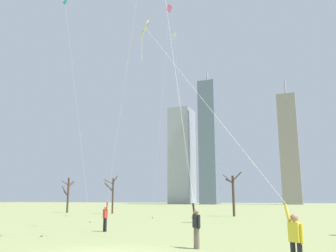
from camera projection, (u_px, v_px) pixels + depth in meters
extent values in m
cylinder|color=black|center=(104.00, 225.00, 22.73)|extent=(0.14, 0.14, 0.85)
cylinder|color=black|center=(106.00, 225.00, 22.55)|extent=(0.14, 0.14, 0.85)
cube|color=red|center=(105.00, 214.00, 22.79)|extent=(0.39, 0.36, 0.54)
sphere|color=beige|center=(106.00, 207.00, 22.86)|extent=(0.22, 0.22, 0.22)
cylinder|color=red|center=(104.00, 214.00, 22.95)|extent=(0.09, 0.09, 0.55)
cylinder|color=red|center=(107.00, 206.00, 22.71)|extent=(0.22, 0.19, 0.56)
cylinder|color=silver|center=(126.00, 76.00, 20.97)|extent=(5.12, 5.19, 14.65)
cube|color=yellow|center=(295.00, 232.00, 9.91)|extent=(0.39, 0.35, 0.54)
sphere|color=#9E7051|center=(294.00, 218.00, 9.99)|extent=(0.22, 0.22, 0.22)
cylinder|color=yellow|center=(302.00, 234.00, 9.74)|extent=(0.09, 0.09, 0.55)
cylinder|color=yellow|center=(288.00, 214.00, 10.18)|extent=(0.22, 0.19, 0.56)
cube|color=yellow|center=(145.00, 28.00, 19.20)|extent=(0.64, 0.96, 1.06)
cylinder|color=black|center=(145.00, 28.00, 19.20)|extent=(0.22, 0.31, 0.66)
cylinder|color=yellow|center=(142.00, 47.00, 18.85)|extent=(0.02, 0.02, 1.56)
cylinder|color=silver|center=(195.00, 89.00, 14.72)|extent=(7.05, 4.98, 9.32)
cylinder|color=#726656|center=(198.00, 238.00, 14.72)|extent=(0.14, 0.14, 0.85)
cylinder|color=#726656|center=(195.00, 238.00, 14.92)|extent=(0.14, 0.14, 0.85)
cube|color=black|center=(196.00, 221.00, 14.96)|extent=(0.38, 0.38, 0.54)
sphere|color=#9E7051|center=(196.00, 212.00, 15.04)|extent=(0.22, 0.22, 0.22)
cylinder|color=black|center=(199.00, 222.00, 14.76)|extent=(0.09, 0.09, 0.55)
cylinder|color=black|center=(194.00, 209.00, 15.24)|extent=(0.21, 0.21, 0.56)
cylinder|color=silver|center=(173.00, 56.00, 20.87)|extent=(4.45, 6.72, 16.96)
cube|color=teal|center=(65.00, 2.00, 37.32)|extent=(0.74, 0.20, 0.73)
cylinder|color=black|center=(65.00, 2.00, 37.32)|extent=(0.03, 0.17, 0.47)
cylinder|color=teal|center=(64.00, 8.00, 37.07)|extent=(0.02, 0.02, 1.03)
cylinder|color=silver|center=(76.00, 103.00, 34.42)|extent=(4.10, 0.30, 22.40)
cylinder|color=#3F3833|center=(90.00, 222.00, 31.53)|extent=(0.10, 0.10, 0.08)
cube|color=white|center=(174.00, 35.00, 45.31)|extent=(0.93, 0.52, 1.03)
cylinder|color=black|center=(174.00, 35.00, 45.31)|extent=(0.07, 0.14, 0.68)
cylinder|color=silver|center=(182.00, 120.00, 42.19)|extent=(2.37, 0.88, 22.59)
cylinder|color=#3F3833|center=(192.00, 218.00, 39.06)|extent=(0.10, 0.10, 0.08)
cube|color=pink|center=(169.00, 8.00, 43.09)|extent=(1.01, 0.52, 1.04)
cylinder|color=black|center=(169.00, 8.00, 43.09)|extent=(0.04, 0.39, 0.64)
cylinder|color=pink|center=(170.00, 18.00, 43.06)|extent=(0.02, 0.02, 1.54)
cylinder|color=silver|center=(161.00, 108.00, 41.00)|extent=(2.08, 0.12, 24.80)
cylinder|color=#3F3833|center=(152.00, 218.00, 38.90)|extent=(0.10, 0.10, 0.08)
cylinder|color=#423326|center=(68.00, 195.00, 55.37)|extent=(0.30, 0.30, 5.37)
cylinder|color=#423326|center=(71.00, 183.00, 56.04)|extent=(0.50, 0.93, 0.83)
cylinder|color=#423326|center=(71.00, 185.00, 56.07)|extent=(0.49, 1.06, 0.89)
cylinder|color=#423326|center=(65.00, 191.00, 54.73)|extent=(0.23, 1.73, 1.56)
cylinder|color=#423326|center=(65.00, 183.00, 55.84)|extent=(1.22, 0.39, 0.78)
cylinder|color=#423326|center=(66.00, 193.00, 55.80)|extent=(1.30, 0.48, 1.07)
cylinder|color=#423326|center=(113.00, 196.00, 51.26)|extent=(0.25, 0.25, 5.06)
cylinder|color=#423326|center=(109.00, 188.00, 52.09)|extent=(1.84, 0.75, 1.28)
cylinder|color=#423326|center=(109.00, 186.00, 51.44)|extent=(1.19, 0.76, 1.20)
cylinder|color=#423326|center=(108.00, 182.00, 51.63)|extent=(1.36, 0.71, 0.79)
cylinder|color=#423326|center=(115.00, 179.00, 51.33)|extent=(1.09, 0.66, 0.95)
cylinder|color=#423326|center=(233.00, 196.00, 43.27)|extent=(0.31, 0.31, 4.89)
cylinder|color=#423326|center=(229.00, 181.00, 44.05)|extent=(1.12, 0.66, 0.59)
cylinder|color=#423326|center=(230.00, 181.00, 43.02)|extent=(0.61, 1.62, 0.73)
cylinder|color=#423326|center=(228.00, 179.00, 44.21)|extent=(1.44, 0.72, 1.19)
cylinder|color=#423326|center=(237.00, 176.00, 43.13)|extent=(1.39, 1.03, 1.09)
cube|color=#9EA3AD|center=(182.00, 156.00, 163.54)|extent=(9.85, 11.61, 43.79)
cube|color=gray|center=(289.00, 148.00, 147.45)|extent=(7.53, 7.92, 45.73)
cylinder|color=#99999E|center=(285.00, 88.00, 152.79)|extent=(0.80, 0.80, 6.81)
cube|color=slate|center=(209.00, 141.00, 152.03)|extent=(7.23, 7.54, 52.95)
cylinder|color=#99999E|center=(207.00, 77.00, 157.94)|extent=(0.80, 0.80, 5.15)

